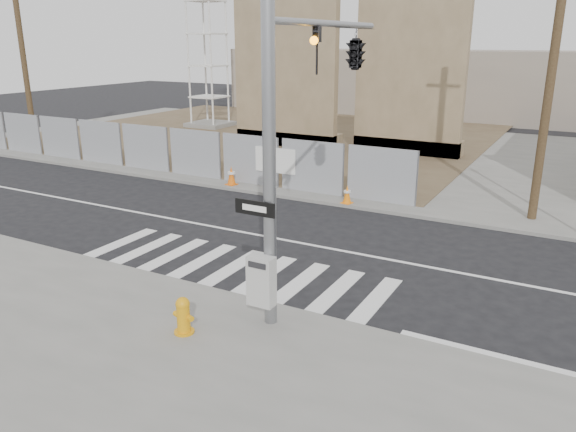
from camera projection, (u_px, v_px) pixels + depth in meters
The scene contains 13 objects.
ground at pixel (280, 239), 17.01m from camera, with size 100.00×100.00×0.00m, color black.
sidewalk_far at pixel (414, 156), 28.71m from camera, with size 50.00×20.00×0.12m, color slate.
signal_pole at pixel (330, 86), 12.72m from camera, with size 0.96×5.87×7.00m.
chain_link_fence at pixel (142, 147), 25.43m from camera, with size 24.60×0.04×2.00m, color gray.
concrete_wall_left at pixel (286, 86), 30.14m from camera, with size 6.00×1.30×8.00m.
concrete_wall_right at pixel (409, 90), 28.01m from camera, with size 5.50×1.30×8.00m.
utility_pole_left at pixel (22, 51), 28.28m from camera, with size 1.60×0.28×10.00m.
utility_pole_right at pixel (553, 59), 17.07m from camera, with size 1.60×0.28×10.00m.
fire_hydrant at pixel (183, 315), 11.25m from camera, with size 0.52×0.52×0.78m.
traffic_cone_a at pixel (68, 149), 28.51m from camera, with size 0.41×0.41×0.72m.
traffic_cone_b at pixel (139, 159), 26.22m from camera, with size 0.39×0.39×0.67m.
traffic_cone_c at pixel (231, 176), 22.78m from camera, with size 0.46×0.46×0.77m.
traffic_cone_d at pixel (347, 194), 20.22m from camera, with size 0.40×0.40×0.68m.
Camera 1 is at (7.90, -13.93, 5.80)m, focal length 35.00 mm.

